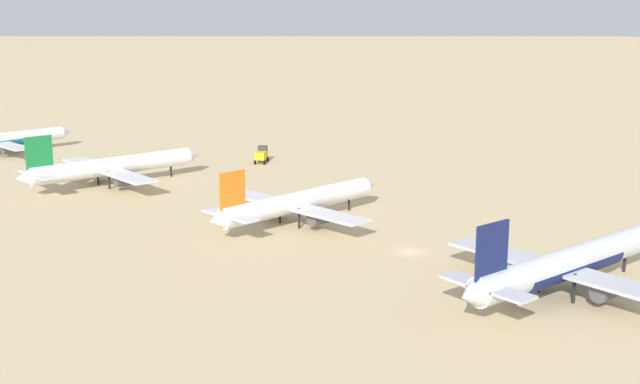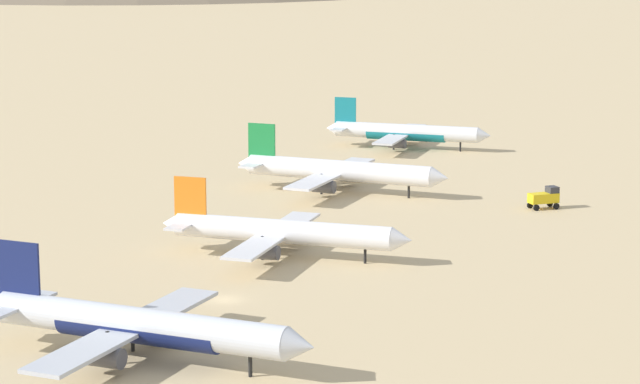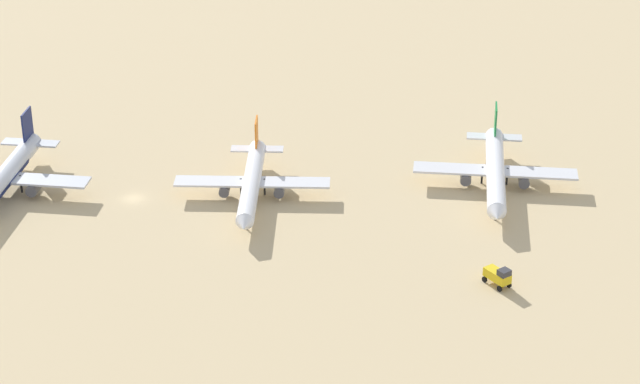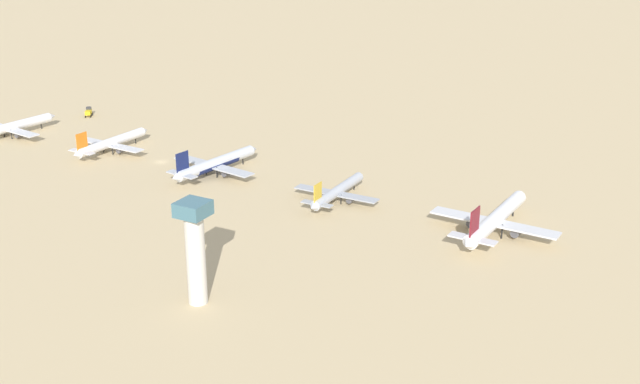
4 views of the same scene
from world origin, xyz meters
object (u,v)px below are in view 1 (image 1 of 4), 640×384
at_px(parked_jet_4, 112,167).
at_px(service_truck, 262,154).
at_px(parked_jet_2, 567,264).
at_px(parked_jet_5, 1,140).
at_px(parked_jet_3, 297,202).

bearing_deg(parked_jet_4, service_truck, -7.29).
distance_m(parked_jet_2, parked_jet_4, 101.27).
bearing_deg(parked_jet_4, parked_jet_5, 87.31).
height_order(parked_jet_2, parked_jet_3, parked_jet_2).
bearing_deg(parked_jet_4, parked_jet_2, -88.91).
xyz_separation_m(parked_jet_4, parked_jet_5, (2.48, 52.84, -0.44)).
bearing_deg(parked_jet_3, parked_jet_4, 94.35).
xyz_separation_m(parked_jet_3, service_truck, (35.10, 45.42, -1.76)).
bearing_deg(parked_jet_4, parked_jet_3, -85.65).
distance_m(parked_jet_3, service_truck, 57.43).
xyz_separation_m(parked_jet_3, parked_jet_4, (-3.83, 50.40, 0.25)).
bearing_deg(service_truck, parked_jet_2, -111.03).
distance_m(parked_jet_2, parked_jet_3, 50.88).
distance_m(parked_jet_2, parked_jet_5, 154.09).
relative_size(parked_jet_5, service_truck, 6.72).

